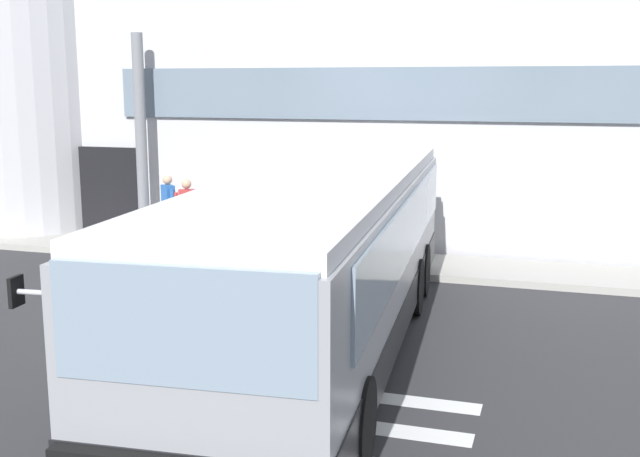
{
  "coord_description": "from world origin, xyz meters",
  "views": [
    {
      "loc": [
        4.97,
        -11.72,
        4.03
      ],
      "look_at": [
        0.97,
        1.18,
        1.5
      ],
      "focal_mm": 43.55,
      "sensor_mm": 36.0,
      "label": 1
    }
  ],
  "objects_px": {
    "bus_main_foreground": "(321,265)",
    "passenger_at_curb_edge": "(244,213)",
    "entry_support_column": "(141,138)",
    "passenger_by_doorway": "(187,210)",
    "passenger_near_column": "(168,205)"
  },
  "relations": [
    {
      "from": "bus_main_foreground",
      "to": "passenger_at_curb_edge",
      "type": "relative_size",
      "value": 6.79
    },
    {
      "from": "passenger_by_doorway",
      "to": "passenger_at_curb_edge",
      "type": "bearing_deg",
      "value": -5.57
    },
    {
      "from": "passenger_near_column",
      "to": "passenger_at_curb_edge",
      "type": "distance_m",
      "value": 2.45
    },
    {
      "from": "entry_support_column",
      "to": "bus_main_foreground",
      "type": "height_order",
      "value": "entry_support_column"
    },
    {
      "from": "bus_main_foreground",
      "to": "passenger_by_doorway",
      "type": "bearing_deg",
      "value": 132.51
    },
    {
      "from": "entry_support_column",
      "to": "passenger_at_curb_edge",
      "type": "bearing_deg",
      "value": -16.79
    },
    {
      "from": "entry_support_column",
      "to": "passenger_at_curb_edge",
      "type": "height_order",
      "value": "entry_support_column"
    },
    {
      "from": "bus_main_foreground",
      "to": "passenger_near_column",
      "type": "height_order",
      "value": "bus_main_foreground"
    },
    {
      "from": "entry_support_column",
      "to": "bus_main_foreground",
      "type": "bearing_deg",
      "value": -43.38
    },
    {
      "from": "entry_support_column",
      "to": "bus_main_foreground",
      "type": "distance_m",
      "value": 9.2
    },
    {
      "from": "passenger_by_doorway",
      "to": "passenger_at_curb_edge",
      "type": "xyz_separation_m",
      "value": [
        1.52,
        -0.15,
        0.03
      ]
    },
    {
      "from": "entry_support_column",
      "to": "passenger_at_curb_edge",
      "type": "xyz_separation_m",
      "value": [
        3.14,
        -0.95,
        -1.58
      ]
    },
    {
      "from": "passenger_near_column",
      "to": "passenger_at_curb_edge",
      "type": "xyz_separation_m",
      "value": [
        2.34,
        -0.74,
        0.03
      ]
    },
    {
      "from": "entry_support_column",
      "to": "passenger_at_curb_edge",
      "type": "distance_m",
      "value": 3.64
    },
    {
      "from": "passenger_near_column",
      "to": "passenger_by_doorway",
      "type": "distance_m",
      "value": 1.01
    }
  ]
}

